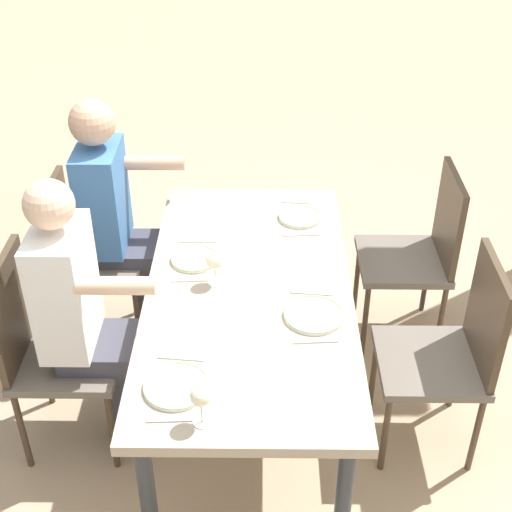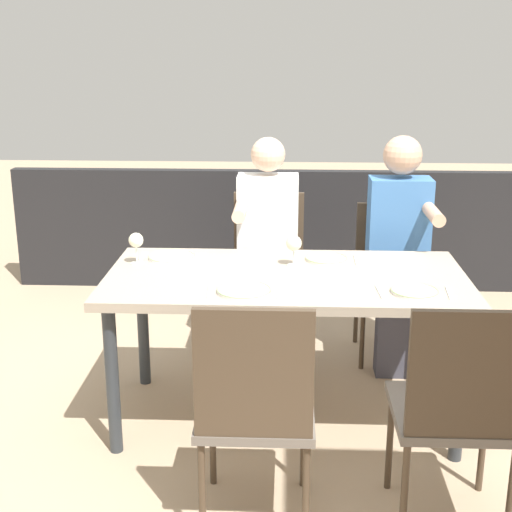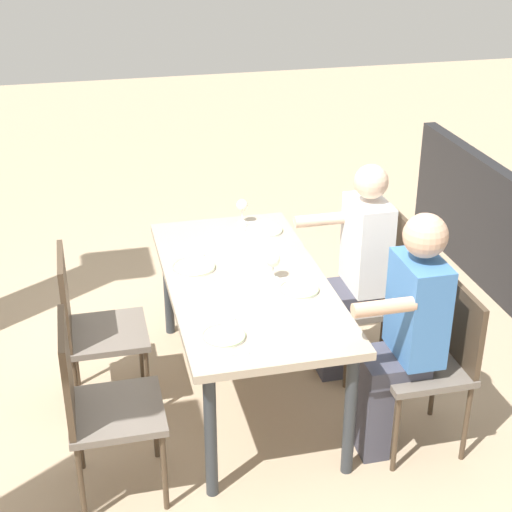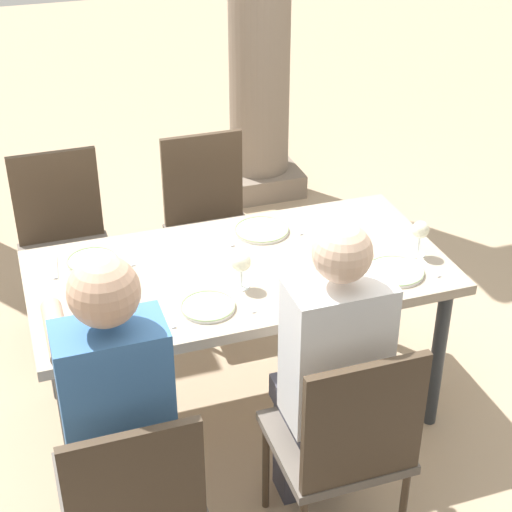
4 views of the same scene
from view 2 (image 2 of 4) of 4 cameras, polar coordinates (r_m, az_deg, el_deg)
ground_plane at (r=3.67m, az=2.33°, el=-12.68°), size 16.00×16.00×0.00m
dining_table at (r=3.39m, az=2.46°, el=-2.68°), size 1.70×0.85×0.75m
chair_west_north at (r=2.74m, az=15.86°, el=-11.32°), size 0.44×0.44×0.95m
chair_west_south at (r=4.28m, az=10.89°, el=-0.90°), size 0.44×0.44×0.89m
chair_mid_north at (r=2.67m, az=-0.00°, el=-11.65°), size 0.44×0.44×0.94m
chair_mid_south at (r=4.24m, az=1.02°, el=-0.64°), size 0.44×0.44×0.95m
diner_woman_green at (r=4.06m, az=11.43°, el=0.75°), size 0.35×0.50×1.32m
diner_man_white at (r=4.02m, az=0.91°, el=0.70°), size 0.35×0.49×1.30m
patio_railing at (r=5.37m, az=2.50°, el=2.09°), size 4.10×0.10×0.90m
plate_0 at (r=3.19m, az=12.60°, el=-2.74°), size 0.21×0.21×0.02m
fork_0 at (r=3.23m, az=15.22°, el=-2.84°), size 0.03×0.17×0.01m
spoon_0 at (r=3.17m, az=9.92°, el=-2.82°), size 0.03×0.17×0.01m
plate_1 at (r=3.60m, az=5.69°, el=-0.20°), size 0.21×0.21×0.02m
wine_glass_1 at (r=3.47m, az=3.10°, el=0.95°), size 0.08×0.08×0.15m
fork_1 at (r=3.61m, az=8.06°, el=-0.31°), size 0.02×0.17×0.01m
spoon_1 at (r=3.60m, az=3.30°, el=-0.26°), size 0.03×0.17×0.01m
plate_2 at (r=3.13m, az=-0.90°, el=-2.75°), size 0.24×0.24×0.02m
fork_2 at (r=3.12m, az=1.85°, el=-2.89°), size 0.03×0.17×0.01m
spoon_2 at (r=3.14m, az=-3.64°, el=-2.80°), size 0.03×0.17×0.01m
plate_3 at (r=3.64m, az=-6.69°, el=-0.04°), size 0.23×0.23×0.02m
wine_glass_3 at (r=3.55m, az=-9.50°, el=1.17°), size 0.07×0.07×0.16m
fork_3 at (r=3.62m, az=-4.35°, el=-0.16°), size 0.03×0.17×0.01m
spoon_3 at (r=3.67m, az=-9.00°, el=-0.10°), size 0.02×0.17×0.01m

